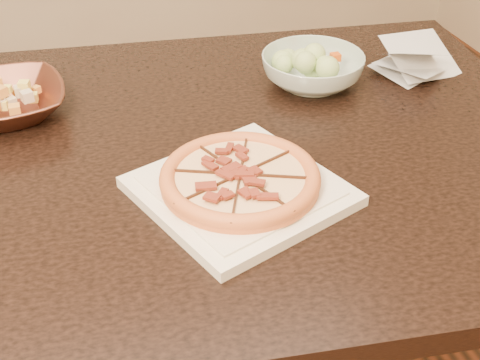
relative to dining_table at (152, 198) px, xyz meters
The scene contains 7 objects.
dining_table is the anchor object (origin of this frame).
plate 0.23m from the dining_table, 55.25° to the right, with size 0.35×0.35×0.02m.
pizza 0.24m from the dining_table, 55.26° to the right, with size 0.24×0.24×0.03m.
bronze_bowl 0.33m from the dining_table, 138.50° to the left, with size 0.22×0.22×0.05m, color brown.
salad_bowl 0.41m from the dining_table, 23.25° to the left, with size 0.20×0.20×0.06m, color #B2C5B9.
salad 0.43m from the dining_table, 23.34° to the left, with size 0.08×0.10×0.04m.
cling_film 0.61m from the dining_table, 13.77° to the left, with size 0.17×0.13×0.05m, color silver, non-canonical shape.
Camera 1 is at (-0.00, -0.97, 1.36)m, focal length 50.00 mm.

